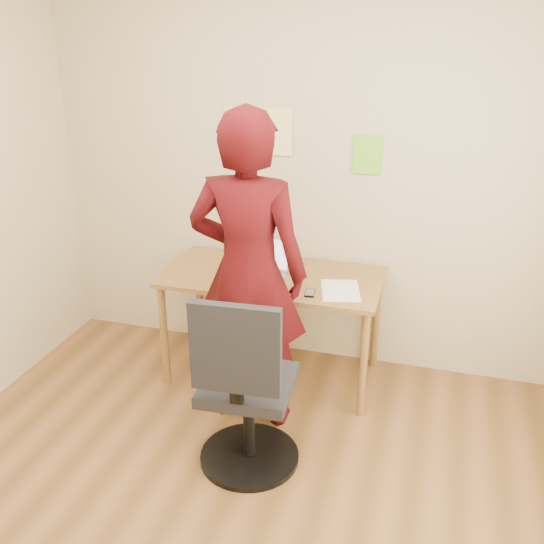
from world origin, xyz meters
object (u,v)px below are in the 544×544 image
(person, at_px, (248,273))
(phone, at_px, (310,293))
(laptop, at_px, (263,267))
(office_chair, at_px, (245,397))
(desk, at_px, (273,287))

(person, bearing_deg, phone, -141.89)
(laptop, height_order, office_chair, office_chair)
(desk, relative_size, office_chair, 1.32)
(office_chair, xyz_separation_m, person, (-0.13, 0.48, 0.49))
(laptop, xyz_separation_m, phone, (0.36, -0.21, -0.05))
(laptop, relative_size, office_chair, 0.36)
(desk, relative_size, person, 0.75)
(desk, bearing_deg, phone, -35.56)
(phone, relative_size, person, 0.06)
(laptop, height_order, person, person)
(phone, relative_size, office_chair, 0.11)
(desk, relative_size, phone, 11.59)
(laptop, bearing_deg, phone, -13.25)
(person, bearing_deg, desk, -92.59)
(phone, distance_m, person, 0.44)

